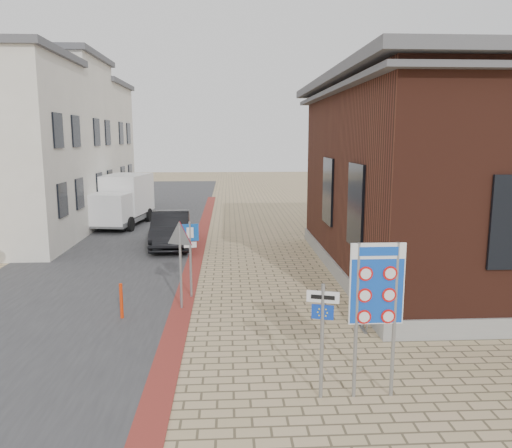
{
  "coord_description": "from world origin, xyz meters",
  "views": [
    {
      "loc": [
        -0.66,
        -9.93,
        4.71
      ],
      "look_at": [
        0.14,
        4.56,
        2.2
      ],
      "focal_mm": 35.0,
      "sensor_mm": 36.0,
      "label": 1
    }
  ],
  "objects_px": {
    "essen_sign": "(322,325)",
    "parking_sign": "(190,247)",
    "border_sign": "(377,287)",
    "box_truck": "(122,200)",
    "bollard": "(121,301)",
    "sedan": "(171,229)"
  },
  "relations": [
    {
      "from": "essen_sign",
      "to": "parking_sign",
      "type": "bearing_deg",
      "value": 131.56
    },
    {
      "from": "border_sign",
      "to": "essen_sign",
      "type": "relative_size",
      "value": 1.34
    },
    {
      "from": "box_truck",
      "to": "essen_sign",
      "type": "height_order",
      "value": "box_truck"
    },
    {
      "from": "box_truck",
      "to": "essen_sign",
      "type": "distance_m",
      "value": 20.07
    },
    {
      "from": "box_truck",
      "to": "essen_sign",
      "type": "bearing_deg",
      "value": -59.79
    },
    {
      "from": "essen_sign",
      "to": "parking_sign",
      "type": "relative_size",
      "value": 0.94
    },
    {
      "from": "box_truck",
      "to": "bollard",
      "type": "xyz_separation_m",
      "value": [
        2.91,
        -14.35,
        -0.92
      ]
    },
    {
      "from": "box_truck",
      "to": "border_sign",
      "type": "bearing_deg",
      "value": -57.27
    },
    {
      "from": "essen_sign",
      "to": "bollard",
      "type": "relative_size",
      "value": 2.25
    },
    {
      "from": "border_sign",
      "to": "parking_sign",
      "type": "height_order",
      "value": "border_sign"
    },
    {
      "from": "sedan",
      "to": "border_sign",
      "type": "distance_m",
      "value": 14.24
    },
    {
      "from": "sedan",
      "to": "essen_sign",
      "type": "height_order",
      "value": "essen_sign"
    },
    {
      "from": "sedan",
      "to": "parking_sign",
      "type": "xyz_separation_m",
      "value": [
        1.4,
        -7.21,
        0.79
      ]
    },
    {
      "from": "parking_sign",
      "to": "box_truck",
      "type": "bearing_deg",
      "value": 101.65
    },
    {
      "from": "bollard",
      "to": "border_sign",
      "type": "bearing_deg",
      "value": -38.2
    },
    {
      "from": "border_sign",
      "to": "parking_sign",
      "type": "relative_size",
      "value": 1.26
    },
    {
      "from": "sedan",
      "to": "border_sign",
      "type": "bearing_deg",
      "value": -72.56
    },
    {
      "from": "box_truck",
      "to": "border_sign",
      "type": "relative_size",
      "value": 1.88
    },
    {
      "from": "box_truck",
      "to": "parking_sign",
      "type": "height_order",
      "value": "box_truck"
    },
    {
      "from": "border_sign",
      "to": "bollard",
      "type": "bearing_deg",
      "value": 141.63
    },
    {
      "from": "box_truck",
      "to": "parking_sign",
      "type": "distance_m",
      "value": 13.47
    },
    {
      "from": "box_truck",
      "to": "essen_sign",
      "type": "relative_size",
      "value": 2.52
    }
  ]
}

